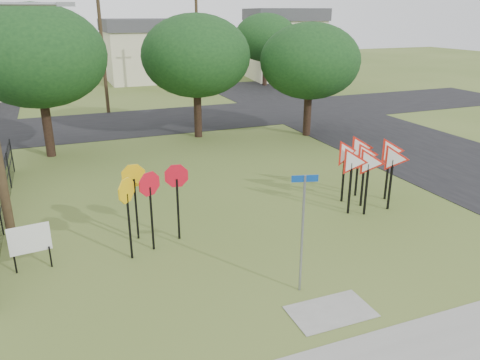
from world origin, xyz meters
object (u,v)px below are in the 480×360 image
at_px(yield_sign_cluster, 367,158).
at_px(info_board, 30,241).
at_px(street_name_sign, 303,227).
at_px(stop_sign_cluster, 147,190).

relative_size(yield_sign_cluster, info_board, 2.26).
distance_m(street_name_sign, yield_sign_cluster, 6.43).
height_order(street_name_sign, info_board, street_name_sign).
distance_m(street_name_sign, stop_sign_cluster, 4.93).
bearing_deg(yield_sign_cluster, street_name_sign, -140.13).
xyz_separation_m(stop_sign_cluster, yield_sign_cluster, (8.01, 0.26, -0.02)).
height_order(stop_sign_cluster, info_board, stop_sign_cluster).
distance_m(stop_sign_cluster, info_board, 3.47).
bearing_deg(yield_sign_cluster, info_board, -177.56).
bearing_deg(yield_sign_cluster, stop_sign_cluster, -178.12).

